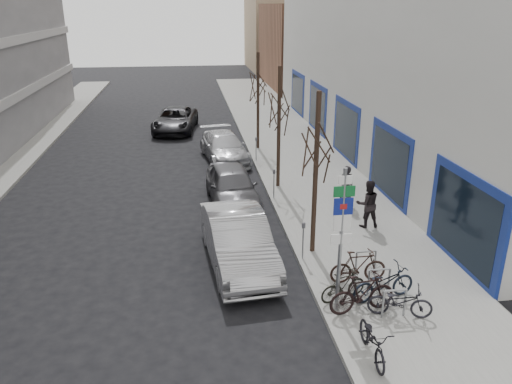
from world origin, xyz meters
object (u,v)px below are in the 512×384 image
object	(u,v)px
meter_mid	(274,181)
pedestrian_near	(346,186)
bike_near_left	(373,337)
bike_far_curb	(400,299)
parked_car_mid	(232,186)
lane_car	(175,120)
tree_mid	(279,99)
meter_back	(256,147)
bike_rack	(379,279)
tree_near	(317,136)
bike_mid_curb	(384,280)
pedestrian_far	(368,203)
parked_car_back	(224,147)
parked_car_front	(238,240)
tree_far	(258,78)
meter_front	(303,237)
bike_mid_inner	(343,285)
bike_near_right	(362,293)
bike_far_inner	(358,266)
highway_sign_pole	(341,233)

from	to	relation	value
meter_mid	pedestrian_near	distance (m)	3.01
bike_near_left	bike_far_curb	size ratio (longest dim) A/B	1.03
parked_car_mid	lane_car	xyz separation A→B (m)	(-2.53, 13.50, -0.05)
tree_mid	meter_back	bearing A→B (deg)	96.42
bike_rack	bike_far_curb	size ratio (longest dim) A/B	1.34
tree_near	bike_mid_curb	world-z (taller)	tree_near
tree_mid	pedestrian_far	world-z (taller)	tree_mid
tree_near	parked_car_back	distance (m)	11.95
bike_mid_curb	parked_car_front	world-z (taller)	parked_car_front
tree_far	parked_car_back	bearing A→B (deg)	-140.28
tree_far	bike_mid_curb	size ratio (longest dim) A/B	2.85
meter_front	pedestrian_near	size ratio (longest dim) A/B	0.75
tree_near	parked_car_mid	xyz separation A→B (m)	(-2.24, 4.91, -3.29)
meter_back	pedestrian_far	distance (m)	9.32
bike_mid_curb	parked_car_back	bearing A→B (deg)	1.03
meter_front	pedestrian_near	xyz separation A→B (m)	(2.76, 4.30, 0.08)
bike_mid_inner	parked_car_back	size ratio (longest dim) A/B	0.29
pedestrian_near	bike_far_curb	bearing A→B (deg)	83.33
bike_far_curb	lane_car	bearing A→B (deg)	32.99
parked_car_back	bike_mid_inner	bearing A→B (deg)	-89.04
bike_rack	bike_mid_inner	xyz separation A→B (m)	(-1.08, -0.13, -0.06)
tree_far	parked_car_mid	size ratio (longest dim) A/B	1.15
bike_near_right	parked_car_mid	size ratio (longest dim) A/B	0.40
tree_mid	parked_car_front	xyz separation A→B (m)	(-2.54, -6.84, -3.24)
bike_rack	meter_front	xyz separation A→B (m)	(-1.65, 2.40, 0.26)
bike_far_inner	parked_car_mid	xyz separation A→B (m)	(-3.08, 7.08, 0.13)
bike_rack	tree_mid	size ratio (longest dim) A/B	0.41
parked_car_mid	pedestrian_near	xyz separation A→B (m)	(4.55, -1.11, 0.19)
parked_car_back	highway_sign_pole	bearing A→B (deg)	-90.55
bike_near_left	parked_car_back	size ratio (longest dim) A/B	0.34
bike_mid_curb	parked_car_front	xyz separation A→B (m)	(-3.78, 2.80, 0.12)
bike_mid_inner	lane_car	world-z (taller)	lane_car
highway_sign_pole	bike_rack	size ratio (longest dim) A/B	1.86
meter_mid	bike_mid_inner	distance (m)	8.05
bike_mid_inner	pedestrian_far	distance (m)	5.25
bike_mid_curb	bike_far_inner	world-z (taller)	bike_mid_curb
bike_far_inner	parked_car_front	world-z (taller)	parked_car_front
meter_front	tree_mid	bearing A→B (deg)	86.32
pedestrian_near	bike_near_left	bearing A→B (deg)	76.65
bike_mid_curb	bike_far_inner	xyz separation A→B (m)	(-0.40, 0.97, -0.06)
bike_mid_curb	parked_car_mid	world-z (taller)	parked_car_mid
tree_near	parked_car_back	size ratio (longest dim) A/B	1.08
bike_far_inner	parked_car_front	size ratio (longest dim) A/B	0.33
meter_mid	parked_car_mid	bearing A→B (deg)	-177.05
bike_near_left	pedestrian_near	world-z (taller)	pedestrian_near
bike_rack	meter_front	size ratio (longest dim) A/B	1.78
highway_sign_pole	parked_car_front	size ratio (longest dim) A/B	0.80
bike_mid_curb	bike_far_curb	size ratio (longest dim) A/B	1.14
pedestrian_far	parked_car_mid	bearing A→B (deg)	-33.82
parked_car_mid	lane_car	bearing A→B (deg)	96.73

